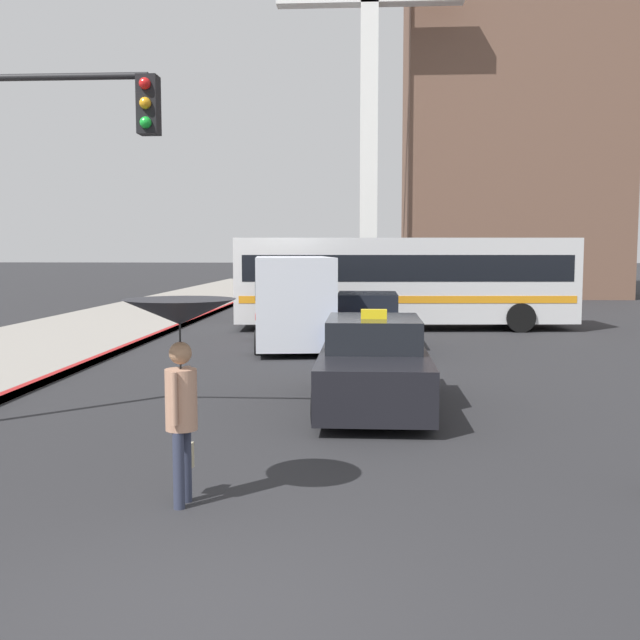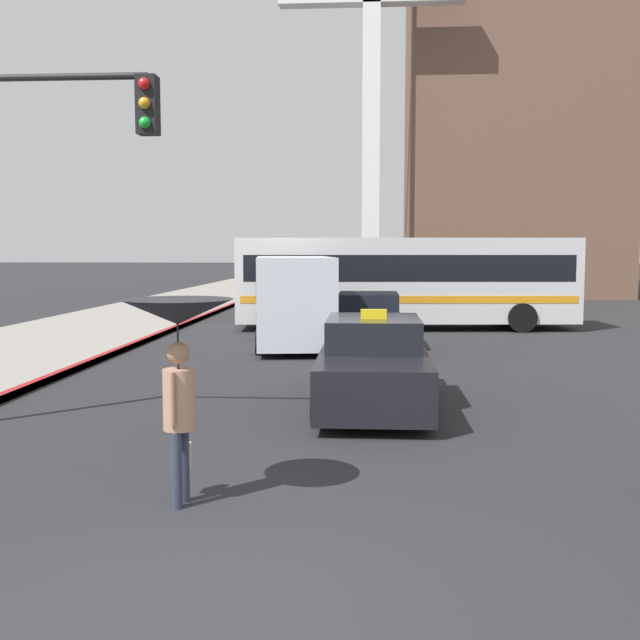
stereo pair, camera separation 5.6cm
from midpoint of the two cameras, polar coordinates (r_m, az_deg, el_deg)
The scene contains 9 objects.
ground_plane at distance 6.07m, azimuth -9.66°, elevation -21.04°, with size 300.00×300.00×0.00m, color #262628.
taxi at distance 12.90m, azimuth 4.21°, elevation -3.51°, with size 1.91×4.61×1.68m.
sedan_red at distance 20.14m, azimuth 3.78°, elevation -0.33°, with size 1.91×4.73×1.53m.
ambulance_van at distance 20.77m, azimuth -1.93°, elevation 1.76°, with size 2.69×5.47×2.50m.
city_bus at distance 25.66m, azimuth 6.57°, elevation 3.16°, with size 11.50×3.30×3.08m.
pedestrian_with_umbrella at distance 7.89m, azimuth -10.58°, elevation -1.24°, with size 1.17×1.17×2.18m.
traffic_light at distance 11.64m, azimuth -22.91°, elevation 10.30°, with size 3.91×0.38×5.38m.
building_tower_near at distance 47.48m, azimuth 14.65°, elevation 20.64°, with size 12.10×8.40×30.65m.
monument_cross at distance 40.55m, azimuth 3.98°, elevation 19.01°, with size 9.51×0.90×21.61m.
Camera 2 is at (1.33, -5.28, 2.69)m, focal length 42.00 mm.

